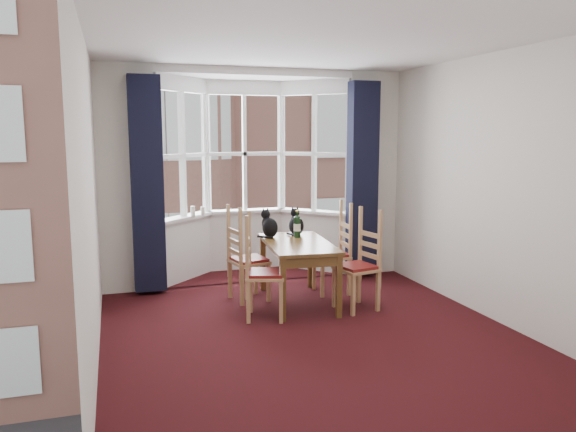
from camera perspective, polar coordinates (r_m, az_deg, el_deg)
name	(u,v)px	position (r m, az deg, el deg)	size (l,w,h in m)	color
floor	(316,338)	(5.56, 2.86, -12.32)	(4.50, 4.50, 0.00)	black
ceiling	(318,39)	(5.27, 3.09, 17.48)	(4.50, 4.50, 0.00)	white
wall_left	(90,203)	(4.92, -19.47, 1.28)	(4.50, 4.50, 0.00)	silver
wall_right	(498,189)	(6.22, 20.55, 2.63)	(4.50, 4.50, 0.00)	silver
wall_near	(458,237)	(3.24, 16.91, -2.07)	(4.00, 4.00, 0.00)	silver
wall_back_pier_left	(127,180)	(7.15, -16.06, 3.53)	(0.70, 0.12, 2.80)	silver
wall_back_pier_right	(372,174)	(7.94, 8.53, 4.22)	(0.70, 0.12, 2.80)	silver
bay_window	(249,174)	(7.86, -4.02, 4.25)	(2.76, 0.94, 2.80)	white
curtain_left	(147,185)	(6.99, -14.12, 3.08)	(0.38, 0.22, 2.60)	black
curtain_right	(362,179)	(7.69, 7.56, 3.72)	(0.38, 0.22, 2.60)	black
dining_table	(298,250)	(6.50, 1.02, -3.48)	(0.83, 1.40, 0.72)	brown
chair_left_near	(257,275)	(6.02, -3.19, -6.00)	(0.51, 0.52, 0.92)	tan
chair_left_far	(242,262)	(6.63, -4.72, -4.66)	(0.47, 0.49, 0.92)	tan
chair_right_near	(363,267)	(6.40, 7.63, -5.18)	(0.48, 0.49, 0.92)	tan
chair_right_far	(338,255)	(7.00, 5.15, -3.96)	(0.43, 0.45, 0.92)	tan
cat_left	(269,226)	(6.78, -1.90, -1.01)	(0.26, 0.30, 0.36)	black
cat_right	(296,224)	(6.94, 0.83, -0.81)	(0.21, 0.27, 0.35)	black
wine_bottle	(297,226)	(6.76, 0.93, -0.98)	(0.08, 0.08, 0.33)	black
candle_tall	(193,211)	(7.62, -9.64, 0.49)	(0.06, 0.06, 0.13)	white
candle_short	(203,211)	(7.67, -8.65, 0.51)	(0.06, 0.06, 0.11)	white
street	(146,256)	(38.02, -14.27, -3.94)	(80.00, 80.00, 0.00)	#333335
tenement_building	(169,145)	(18.98, -11.98, 7.12)	(18.40, 7.80, 15.20)	#8F5949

